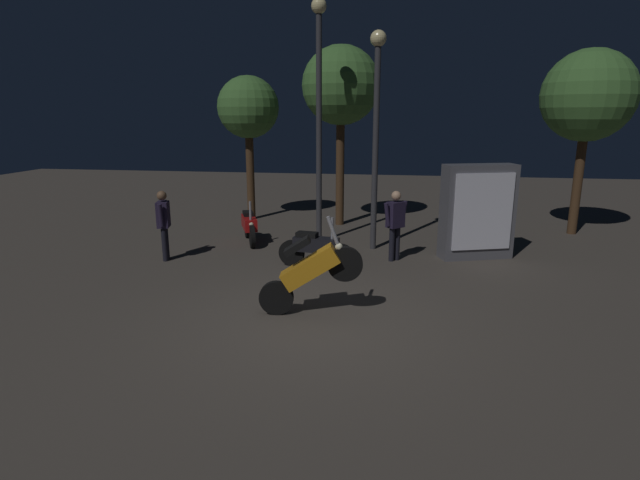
% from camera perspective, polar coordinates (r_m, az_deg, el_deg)
% --- Properties ---
extents(ground_plane, '(40.00, 40.00, 0.00)m').
position_cam_1_polar(ground_plane, '(7.95, -0.38, -9.25)').
color(ground_plane, '#4C443D').
extents(motorcycle_orange_foreground, '(1.66, 0.41, 1.63)m').
position_cam_1_polar(motorcycle_orange_foreground, '(7.96, -1.15, -3.51)').
color(motorcycle_orange_foreground, black).
rests_on(motorcycle_orange_foreground, ground_plane).
extents(motorcycle_black_parked_left, '(1.66, 0.44, 1.11)m').
position_cam_1_polar(motorcycle_black_parked_left, '(10.50, -0.47, -0.89)').
color(motorcycle_black_parked_left, black).
rests_on(motorcycle_black_parked_left, ground_plane).
extents(motorcycle_red_parked_right, '(0.75, 1.56, 1.11)m').
position_cam_1_polar(motorcycle_red_parked_right, '(12.75, -8.04, 1.65)').
color(motorcycle_red_parked_right, black).
rests_on(motorcycle_red_parked_right, ground_plane).
extents(person_rider_beside, '(0.32, 0.66, 1.55)m').
position_cam_1_polar(person_rider_beside, '(11.49, -17.36, 2.22)').
color(person_rider_beside, black).
rests_on(person_rider_beside, ground_plane).
extents(person_bystander_far, '(0.54, 0.51, 1.56)m').
position_cam_1_polar(person_bystander_far, '(11.06, 8.56, 2.27)').
color(person_bystander_far, black).
rests_on(person_bystander_far, ground_plane).
extents(streetlamp_near, '(0.36, 0.36, 4.95)m').
position_cam_1_polar(streetlamp_near, '(11.79, 6.42, 13.98)').
color(streetlamp_near, '#38383D').
rests_on(streetlamp_near, ground_plane).
extents(streetlamp_far, '(0.36, 0.36, 5.74)m').
position_cam_1_polar(streetlamp_far, '(12.40, -0.12, 16.06)').
color(streetlamp_far, '#38383D').
rests_on(streetlamp_far, ground_plane).
extents(tree_left_bg, '(2.17, 2.17, 5.02)m').
position_cam_1_polar(tree_left_bg, '(14.52, 2.39, 16.99)').
color(tree_left_bg, '#4C331E').
rests_on(tree_left_bg, ground_plane).
extents(tree_center_bg, '(1.82, 1.82, 4.27)m').
position_cam_1_polar(tree_center_bg, '(15.44, -8.17, 14.53)').
color(tree_center_bg, '#4C331E').
rests_on(tree_center_bg, ground_plane).
extents(tree_right_bg, '(2.33, 2.33, 4.79)m').
position_cam_1_polar(tree_right_bg, '(14.98, 28.19, 14.16)').
color(tree_right_bg, '#4C331E').
rests_on(tree_right_bg, ground_plane).
extents(kiosk_billboard, '(1.68, 0.97, 2.10)m').
position_cam_1_polar(kiosk_billboard, '(11.67, 17.49, 3.07)').
color(kiosk_billboard, '#595960').
rests_on(kiosk_billboard, ground_plane).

